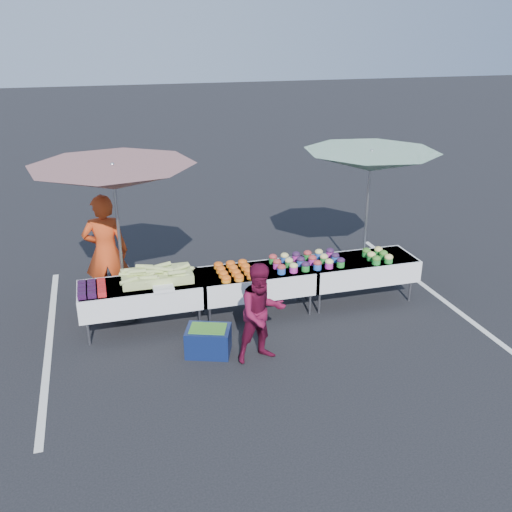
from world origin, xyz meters
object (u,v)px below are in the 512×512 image
object	(u,v)px
table_right	(359,268)
umbrella_right	(371,162)
vendor	(106,252)
table_center	(256,280)
storage_bin	(208,340)
umbrella_left	(114,178)
customer	(262,313)
table_left	(142,294)

from	to	relation	value
table_right	umbrella_right	xyz separation A→B (m)	(0.48, 0.80, 1.59)
table_right	vendor	size ratio (longest dim) A/B	0.97
table_center	table_right	xyz separation A→B (m)	(1.80, 0.00, 0.00)
table_right	storage_bin	world-z (taller)	table_right
umbrella_left	umbrella_right	distance (m)	4.33
customer	table_right	bearing A→B (deg)	24.45
table_center	table_right	distance (m)	1.80
customer	table_left	bearing A→B (deg)	130.03
vendor	umbrella_left	size ratio (longest dim) A/B	0.67
vendor	storage_bin	xyz separation A→B (m)	(1.27, -1.90, -0.75)
umbrella_right	storage_bin	bearing A→B (deg)	-151.22
customer	table_center	bearing A→B (deg)	69.17
storage_bin	umbrella_right	bearing A→B (deg)	49.04
table_left	customer	bearing A→B (deg)	-41.89
vendor	table_right	bearing A→B (deg)	172.55
table_left	umbrella_left	bearing A→B (deg)	117.64
table_left	table_right	distance (m)	3.60
table_right	customer	distance (m)	2.50
vendor	customer	size ratio (longest dim) A/B	1.34
table_left	table_right	world-z (taller)	same
storage_bin	table_left	bearing A→B (deg)	149.60
table_center	storage_bin	xyz separation A→B (m)	(-0.99, -0.99, -0.37)
customer	umbrella_right	world-z (taller)	umbrella_right
table_left	table_right	xyz separation A→B (m)	(3.60, 0.00, 0.00)
vendor	umbrella_left	xyz separation A→B (m)	(0.22, -0.45, 1.31)
umbrella_left	umbrella_right	xyz separation A→B (m)	(4.31, 0.35, -0.10)
table_right	vendor	distance (m)	4.17
customer	umbrella_left	bearing A→B (deg)	125.93
umbrella_left	vendor	bearing A→B (deg)	115.49
table_left	table_right	size ratio (longest dim) A/B	1.00
umbrella_left	storage_bin	xyz separation A→B (m)	(1.05, -1.44, -2.07)
table_center	customer	distance (m)	1.38
table_left	customer	size ratio (longest dim) A/B	1.30
customer	storage_bin	xyz separation A→B (m)	(-0.68, 0.35, -0.51)
table_left	vendor	xyz separation A→B (m)	(-0.45, 0.91, 0.38)
customer	umbrella_right	xyz separation A→B (m)	(2.58, 2.14, 1.46)
table_left	umbrella_left	size ratio (longest dim) A/B	0.64
table_left	umbrella_right	bearing A→B (deg)	11.11
table_left	storage_bin	distance (m)	1.34
table_right	umbrella_right	distance (m)	1.84
umbrella_right	table_center	bearing A→B (deg)	-160.63
umbrella_left	storage_bin	distance (m)	2.73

